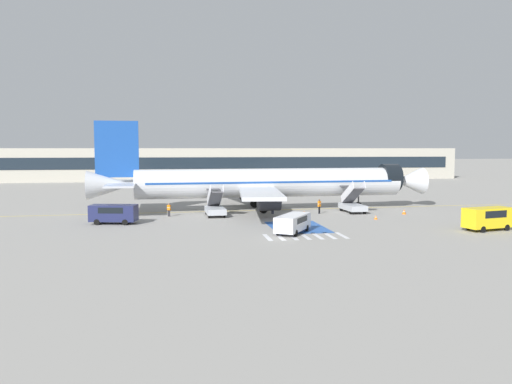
% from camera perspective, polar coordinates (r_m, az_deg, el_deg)
% --- Properties ---
extents(ground_plane, '(600.00, 600.00, 0.00)m').
position_cam_1_polar(ground_plane, '(67.13, 1.95, -2.06)').
color(ground_plane, gray).
extents(apron_leadline_yellow, '(79.66, 3.11, 0.01)m').
position_cam_1_polar(apron_leadline_yellow, '(67.11, 1.72, -2.06)').
color(apron_leadline_yellow, gold).
rests_on(apron_leadline_yellow, ground_plane).
extents(apron_stand_patch_blue, '(5.66, 8.36, 0.01)m').
position_cam_1_polar(apron_stand_patch_blue, '(52.76, 4.74, -4.01)').
color(apron_stand_patch_blue, '#2856A8').
rests_on(apron_stand_patch_blue, ground_plane).
extents(apron_walkway_bar_0, '(0.44, 3.60, 0.01)m').
position_cam_1_polar(apron_walkway_bar_0, '(46.53, 1.33, -5.21)').
color(apron_walkway_bar_0, silver).
rests_on(apron_walkway_bar_0, ground_plane).
extents(apron_walkway_bar_1, '(0.44, 3.60, 0.01)m').
position_cam_1_polar(apron_walkway_bar_1, '(46.76, 2.78, -5.16)').
color(apron_walkway_bar_1, silver).
rests_on(apron_walkway_bar_1, ground_plane).
extents(apron_walkway_bar_2, '(0.44, 3.60, 0.01)m').
position_cam_1_polar(apron_walkway_bar_2, '(47.02, 4.22, -5.11)').
color(apron_walkway_bar_2, silver).
rests_on(apron_walkway_bar_2, ground_plane).
extents(apron_walkway_bar_3, '(0.44, 3.60, 0.01)m').
position_cam_1_polar(apron_walkway_bar_3, '(47.30, 5.64, -5.06)').
color(apron_walkway_bar_3, silver).
rests_on(apron_walkway_bar_3, ground_plane).
extents(apron_walkway_bar_4, '(0.44, 3.60, 0.01)m').
position_cam_1_polar(apron_walkway_bar_4, '(47.62, 7.04, -5.01)').
color(apron_walkway_bar_4, silver).
rests_on(apron_walkway_bar_4, ground_plane).
extents(apron_walkway_bar_5, '(0.44, 3.60, 0.01)m').
position_cam_1_polar(apron_walkway_bar_5, '(47.96, 8.42, -4.95)').
color(apron_walkway_bar_5, silver).
rests_on(apron_walkway_bar_5, ground_plane).
extents(apron_walkway_bar_6, '(0.44, 3.60, 0.01)m').
position_cam_1_polar(apron_walkway_bar_6, '(48.33, 9.79, -4.90)').
color(apron_walkway_bar_6, silver).
rests_on(apron_walkway_bar_6, ground_plane).
extents(airliner, '(45.75, 31.93, 11.70)m').
position_cam_1_polar(airliner, '(66.61, 1.18, 1.06)').
color(airliner, silver).
rests_on(airliner, ground_plane).
extents(boarding_stairs_forward, '(2.37, 5.30, 4.16)m').
position_cam_1_polar(boarding_stairs_forward, '(65.70, 10.98, -1.42)').
color(boarding_stairs_forward, '#ADB2BA').
rests_on(boarding_stairs_forward, ground_plane).
extents(boarding_stairs_aft, '(2.37, 5.30, 4.01)m').
position_cam_1_polar(boarding_stairs_aft, '(61.27, -4.69, -1.82)').
color(boarding_stairs_aft, '#ADB2BA').
rests_on(boarding_stairs_aft, ground_plane).
extents(fuel_tanker, '(9.84, 3.28, 3.39)m').
position_cam_1_polar(fuel_tanker, '(89.89, -4.38, 0.81)').
color(fuel_tanker, '#38383D').
rests_on(fuel_tanker, ground_plane).
extents(service_van_0, '(5.28, 2.99, 2.10)m').
position_cam_1_polar(service_van_0, '(56.82, -15.96, -2.26)').
color(service_van_0, '#1E234C').
rests_on(service_van_0, ground_plane).
extents(service_van_1, '(4.56, 5.55, 1.80)m').
position_cam_1_polar(service_van_1, '(48.79, 4.21, -3.44)').
color(service_van_1, silver).
rests_on(service_van_1, ground_plane).
extents(service_van_2, '(5.39, 3.05, 2.30)m').
position_cam_1_polar(service_van_2, '(55.52, 24.98, -2.59)').
color(service_van_2, yellow).
rests_on(service_van_2, ground_plane).
extents(ground_crew_0, '(0.49, 0.38, 1.77)m').
position_cam_1_polar(ground_crew_0, '(62.91, 1.92, -1.60)').
color(ground_crew_0, '#191E38').
rests_on(ground_crew_0, ground_plane).
extents(ground_crew_1, '(0.49, 0.43, 1.60)m').
position_cam_1_polar(ground_crew_1, '(61.48, -9.92, -1.93)').
color(ground_crew_1, '#2D2D33').
rests_on(ground_crew_1, ground_plane).
extents(ground_crew_2, '(0.48, 0.45, 1.86)m').
position_cam_1_polar(ground_crew_2, '(63.60, 7.25, -1.51)').
color(ground_crew_2, black).
rests_on(ground_crew_2, ground_plane).
extents(traffic_cone_0, '(0.54, 0.54, 0.60)m').
position_cam_1_polar(traffic_cone_0, '(65.44, 16.57, -2.18)').
color(traffic_cone_0, orange).
rests_on(traffic_cone_0, ground_plane).
extents(traffic_cone_1, '(0.43, 0.43, 0.48)m').
position_cam_1_polar(traffic_cone_1, '(59.87, 13.53, -2.83)').
color(traffic_cone_1, orange).
rests_on(traffic_cone_1, ground_plane).
extents(traffic_cone_2, '(0.48, 0.48, 0.53)m').
position_cam_1_polar(traffic_cone_2, '(62.14, 5.53, -2.40)').
color(traffic_cone_2, orange).
rests_on(traffic_cone_2, ground_plane).
extents(terminal_building, '(137.80, 12.10, 8.31)m').
position_cam_1_polar(terminal_building, '(132.88, -6.22, 3.20)').
color(terminal_building, '#B2AD9E').
rests_on(terminal_building, ground_plane).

